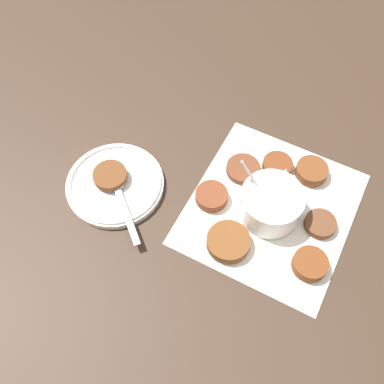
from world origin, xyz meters
name	(u,v)px	position (x,y,z in m)	size (l,w,h in m)	color
ground_plane	(254,207)	(0.00, 0.00, 0.00)	(4.00, 4.00, 0.00)	#38281E
napkin	(271,208)	(0.01, -0.03, 0.00)	(0.32, 0.29, 0.00)	white
sauce_bowl	(271,203)	(0.00, -0.03, 0.03)	(0.12, 0.13, 0.10)	white
fritter_0	(310,264)	(-0.07, -0.13, 0.01)	(0.06, 0.06, 0.02)	brown
fritter_1	(211,196)	(-0.02, 0.08, 0.01)	(0.06, 0.06, 0.02)	brown
fritter_2	(277,165)	(0.10, -0.01, 0.01)	(0.06, 0.06, 0.01)	brown
fritter_3	(228,242)	(-0.09, 0.01, 0.01)	(0.08, 0.08, 0.02)	brown
fritter_4	(311,171)	(0.11, -0.07, 0.01)	(0.06, 0.06, 0.02)	brown
fritter_5	(243,169)	(0.06, 0.05, 0.01)	(0.07, 0.07, 0.01)	brown
fritter_6	(320,224)	(0.01, -0.12, 0.01)	(0.06, 0.06, 0.01)	brown
serving_plate	(115,184)	(-0.08, 0.25, 0.01)	(0.19, 0.19, 0.02)	white
fritter_on_plate	(110,176)	(-0.07, 0.26, 0.02)	(0.06, 0.06, 0.01)	brown
fork	(117,190)	(-0.09, 0.24, 0.02)	(0.15, 0.16, 0.00)	silver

